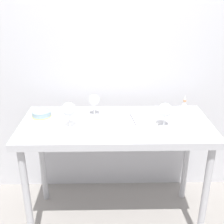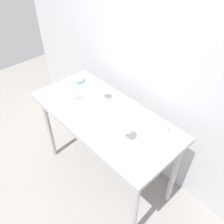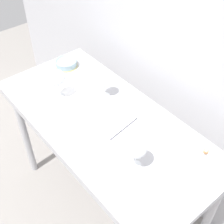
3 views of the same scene
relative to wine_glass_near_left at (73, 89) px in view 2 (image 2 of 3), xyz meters
The scene contains 10 objects.
ground_plane 1.09m from the wine_glass_near_left, 14.67° to the left, with size 6.00×6.00×0.00m, color gray.
back_wall 0.71m from the wine_glass_near_left, 60.35° to the left, with size 3.80×0.04×2.60m, color #B8B8BD.
steel_counter 0.41m from the wine_glass_near_left, 13.68° to the left, with size 1.40×0.65×0.90m.
wine_glass_near_left is the anchor object (origin of this frame).
wine_glass_near_right 0.67m from the wine_glass_near_left, ahead, with size 0.10×0.10×0.18m.
wine_glass_far_left 0.27m from the wine_glass_near_left, 52.11° to the left, with size 0.08×0.08×0.17m.
open_notebook 0.49m from the wine_glass_near_left, 14.34° to the left, with size 0.36×0.27×0.01m.
tasting_sheet_upper 0.20m from the wine_glass_near_left, 96.65° to the left, with size 0.17×0.26×0.00m, color white.
tasting_bowl 0.34m from the wine_glass_near_left, 139.46° to the left, with size 0.15×0.15×0.05m.
decanter_funnel 0.91m from the wine_glass_near_left, 15.93° to the left, with size 0.12×0.12×0.16m.
Camera 2 is at (1.18, -1.00, 2.25)m, focal length 37.88 mm.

